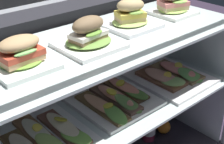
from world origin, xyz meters
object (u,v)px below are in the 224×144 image
object	(u,v)px
plated_roll_sandwich_near_left_corner	(130,18)
juice_bottle_back_center	(123,141)
plated_roll_sandwich_mid_left	(173,4)
orange_fruit_beside_bottles	(164,127)
juice_bottle_back_right	(149,126)
open_sandwich_tray_near_right_corner	(46,139)
open_sandwich_tray_mid_right	(114,99)
open_sandwich_tray_right_of_center	(171,76)
plated_roll_sandwich_far_right	(21,56)
plated_roll_sandwich_right_of_center	(89,37)

from	to	relation	value
plated_roll_sandwich_near_left_corner	juice_bottle_back_center	world-z (taller)	plated_roll_sandwich_near_left_corner
plated_roll_sandwich_mid_left	orange_fruit_beside_bottles	size ratio (longest dim) A/B	2.33
juice_bottle_back_center	juice_bottle_back_right	bearing A→B (deg)	-1.64
open_sandwich_tray_near_right_corner	open_sandwich_tray_mid_right	world-z (taller)	open_sandwich_tray_mid_right
open_sandwich_tray_near_right_corner	juice_bottle_back_center	world-z (taller)	open_sandwich_tray_near_right_corner
open_sandwich_tray_right_of_center	orange_fruit_beside_bottles	size ratio (longest dim) A/B	4.67
open_sandwich_tray_right_of_center	plated_roll_sandwich_near_left_corner	bearing A→B (deg)	163.60
plated_roll_sandwich_mid_left	open_sandwich_tray_mid_right	xyz separation A→B (m)	(-0.39, -0.03, -0.33)
plated_roll_sandwich_mid_left	open_sandwich_tray_right_of_center	size ratio (longest dim) A/B	0.50
open_sandwich_tray_right_of_center	juice_bottle_back_center	distance (m)	0.40
open_sandwich_tray_near_right_corner	orange_fruit_beside_bottles	size ratio (longest dim) A/B	4.67
plated_roll_sandwich_far_right	open_sandwich_tray_right_of_center	size ratio (longest dim) A/B	0.53
plated_roll_sandwich_right_of_center	plated_roll_sandwich_mid_left	xyz separation A→B (m)	(0.53, 0.05, 0.01)
plated_roll_sandwich_far_right	plated_roll_sandwich_mid_left	distance (m)	0.79
plated_roll_sandwich_near_left_corner	orange_fruit_beside_bottles	bearing A→B (deg)	-0.89
plated_roll_sandwich_right_of_center	plated_roll_sandwich_mid_left	size ratio (longest dim) A/B	1.16
open_sandwich_tray_near_right_corner	juice_bottle_back_center	size ratio (longest dim) A/B	1.78
plated_roll_sandwich_right_of_center	open_sandwich_tray_right_of_center	bearing A→B (deg)	-1.36
plated_roll_sandwich_far_right	juice_bottle_back_center	bearing A→B (deg)	7.04
plated_roll_sandwich_far_right	open_sandwich_tray_right_of_center	world-z (taller)	plated_roll_sandwich_far_right
open_sandwich_tray_mid_right	plated_roll_sandwich_right_of_center	bearing A→B (deg)	-172.36
plated_roll_sandwich_near_left_corner	juice_bottle_back_center	xyz separation A→B (m)	(-0.01, 0.02, -0.65)
plated_roll_sandwich_far_right	orange_fruit_beside_bottles	bearing A→B (deg)	2.91
plated_roll_sandwich_far_right	open_sandwich_tray_near_right_corner	bearing A→B (deg)	-35.67
plated_roll_sandwich_right_of_center	plated_roll_sandwich_near_left_corner	distance (m)	0.26
plated_roll_sandwich_right_of_center	plated_roll_sandwich_near_left_corner	world-z (taller)	plated_roll_sandwich_near_left_corner
orange_fruit_beside_bottles	juice_bottle_back_center	bearing A→B (deg)	175.61
plated_roll_sandwich_mid_left	open_sandwich_tray_right_of_center	world-z (taller)	plated_roll_sandwich_mid_left
open_sandwich_tray_mid_right	juice_bottle_back_right	xyz separation A→B (m)	(0.30, 0.05, -0.32)
plated_roll_sandwich_near_left_corner	juice_bottle_back_center	distance (m)	0.65
plated_roll_sandwich_right_of_center	juice_bottle_back_right	bearing A→B (deg)	8.71
juice_bottle_back_center	juice_bottle_back_right	xyz separation A→B (m)	(0.19, -0.01, 0.00)
open_sandwich_tray_near_right_corner	plated_roll_sandwich_mid_left	bearing A→B (deg)	5.15
open_sandwich_tray_mid_right	open_sandwich_tray_right_of_center	world-z (taller)	open_sandwich_tray_mid_right
plated_roll_sandwich_right_of_center	plated_roll_sandwich_mid_left	distance (m)	0.53
plated_roll_sandwich_far_right	plated_roll_sandwich_mid_left	bearing A→B (deg)	3.00
plated_roll_sandwich_mid_left	open_sandwich_tray_near_right_corner	xyz separation A→B (m)	(-0.75, -0.07, -0.33)
plated_roll_sandwich_far_right	orange_fruit_beside_bottles	xyz separation A→B (m)	(0.79, 0.04, -0.69)
open_sandwich_tray_right_of_center	plated_roll_sandwich_mid_left	bearing A→B (deg)	51.68
plated_roll_sandwich_mid_left	open_sandwich_tray_mid_right	bearing A→B (deg)	-175.32
open_sandwich_tray_right_of_center	open_sandwich_tray_near_right_corner	bearing A→B (deg)	-179.55
plated_roll_sandwich_mid_left	juice_bottle_back_center	xyz separation A→B (m)	(-0.28, 0.02, -0.66)
open_sandwich_tray_mid_right	juice_bottle_back_right	bearing A→B (deg)	9.21
plated_roll_sandwich_mid_left	open_sandwich_tray_mid_right	distance (m)	0.51
open_sandwich_tray_mid_right	open_sandwich_tray_near_right_corner	bearing A→B (deg)	-174.34
plated_roll_sandwich_far_right	juice_bottle_back_right	world-z (taller)	plated_roll_sandwich_far_right
open_sandwich_tray_mid_right	juice_bottle_back_center	size ratio (longest dim) A/B	1.85
open_sandwich_tray_near_right_corner	orange_fruit_beside_bottles	bearing A→B (deg)	5.02
plated_roll_sandwich_far_right	plated_roll_sandwich_right_of_center	bearing A→B (deg)	-2.09
plated_roll_sandwich_near_left_corner	juice_bottle_back_center	bearing A→B (deg)	115.01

